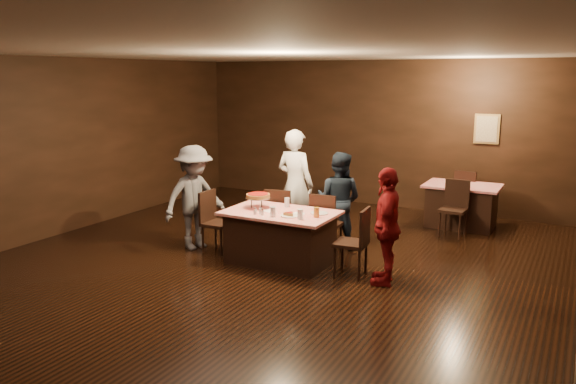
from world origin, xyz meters
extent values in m
plane|color=black|center=(0.00, 0.00, 0.00)|extent=(10.00, 10.00, 0.00)
cube|color=silver|center=(0.00, 0.00, 3.00)|extent=(8.00, 10.00, 0.04)
cube|color=black|center=(0.00, 5.00, 1.50)|extent=(8.00, 0.04, 3.00)
cube|color=black|center=(-4.00, 0.00, 1.50)|extent=(0.04, 10.00, 3.00)
cube|color=tan|center=(2.20, 4.97, 1.70)|extent=(0.46, 0.03, 0.56)
cube|color=beige|center=(2.20, 4.95, 1.70)|extent=(0.38, 0.01, 0.48)
cube|color=red|center=(0.09, 0.72, 0.39)|extent=(1.60, 1.00, 0.77)
cube|color=red|center=(2.00, 4.04, 0.39)|extent=(1.30, 0.90, 0.77)
cube|color=black|center=(-0.31, 1.47, 0.47)|extent=(0.50, 0.50, 0.95)
cube|color=black|center=(0.49, 1.47, 0.47)|extent=(0.44, 0.44, 0.95)
cube|color=black|center=(-1.01, 0.72, 0.47)|extent=(0.42, 0.42, 0.95)
cube|color=black|center=(1.19, 0.72, 0.47)|extent=(0.46, 0.46, 0.95)
cube|color=black|center=(2.00, 3.34, 0.47)|extent=(0.44, 0.44, 0.95)
cube|color=black|center=(2.00, 4.64, 0.47)|extent=(0.50, 0.50, 0.95)
imported|color=white|center=(-0.31, 1.97, 0.92)|extent=(0.71, 0.51, 1.84)
imported|color=black|center=(0.51, 1.87, 0.76)|extent=(0.77, 0.61, 1.53)
imported|color=#5A5B60|center=(-1.45, 0.72, 0.82)|extent=(0.95, 1.21, 1.64)
imported|color=maroon|center=(1.70, 0.67, 0.78)|extent=(0.59, 0.97, 1.55)
cylinder|color=black|center=(-0.31, 0.87, 0.84)|extent=(0.01, 0.01, 0.15)
cylinder|color=black|center=(-0.40, 0.72, 0.84)|extent=(0.01, 0.01, 0.15)
cylinder|color=black|center=(-0.22, 0.72, 0.84)|extent=(0.01, 0.01, 0.15)
cylinder|color=silver|center=(-0.31, 0.77, 0.93)|extent=(0.38, 0.38, 0.01)
cylinder|color=#B27233|center=(-0.31, 0.77, 0.96)|extent=(0.35, 0.35, 0.05)
cylinder|color=#A5140C|center=(-0.31, 0.77, 0.98)|extent=(0.30, 0.30, 0.01)
cylinder|color=white|center=(0.34, 0.54, 0.78)|extent=(0.25, 0.25, 0.01)
cylinder|color=#B27233|center=(0.34, 0.54, 0.81)|extent=(0.18, 0.18, 0.04)
cylinder|color=#A5140C|center=(0.34, 0.54, 0.83)|extent=(0.14, 0.14, 0.01)
cylinder|color=white|center=(0.64, 0.87, 0.78)|extent=(0.25, 0.25, 0.01)
cylinder|color=silver|center=(0.14, 0.42, 0.84)|extent=(0.08, 0.08, 0.14)
cylinder|color=silver|center=(0.54, 0.47, 0.84)|extent=(0.08, 0.08, 0.14)
cylinder|color=#BF7F26|center=(0.69, 0.67, 0.84)|extent=(0.08, 0.08, 0.14)
cylinder|color=silver|center=(0.04, 1.02, 0.84)|extent=(0.08, 0.08, 0.14)
cylinder|color=silver|center=(-0.09, 0.47, 0.81)|extent=(0.04, 0.04, 0.08)
cylinder|color=silver|center=(-0.09, 0.47, 0.85)|extent=(0.05, 0.05, 0.02)
cylinder|color=silver|center=(-0.03, 0.42, 0.81)|extent=(0.04, 0.04, 0.08)
cylinder|color=silver|center=(-0.03, 0.42, 0.85)|extent=(0.05, 0.05, 0.02)
cylinder|color=silver|center=(-0.15, 0.42, 0.81)|extent=(0.04, 0.04, 0.08)
cylinder|color=silver|center=(-0.15, 0.42, 0.85)|extent=(0.05, 0.05, 0.02)
cube|color=white|center=(0.39, 0.72, 0.77)|extent=(0.19, 0.19, 0.01)
cube|color=white|center=(-0.06, 0.67, 0.77)|extent=(0.21, 0.21, 0.01)
camera|label=1|loc=(3.90, -6.14, 2.70)|focal=35.00mm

